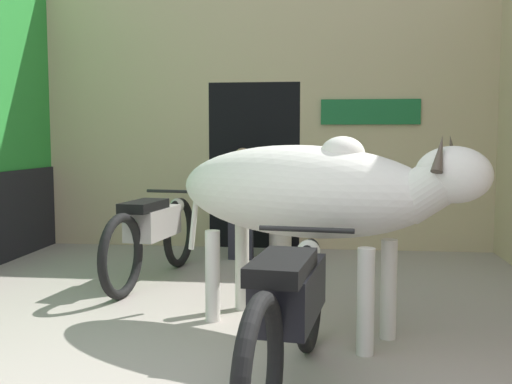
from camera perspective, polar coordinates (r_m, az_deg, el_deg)
name	(u,v)px	position (r m, az deg, el deg)	size (l,w,h in m)	color
wall_back_with_doorway	(263,124)	(7.52, 0.70, 6.49)	(5.44, 0.93, 3.53)	#C6B289
cow	(308,193)	(4.13, 4.94, -0.06)	(2.24, 1.52, 1.39)	silver
motorcycle_near	(290,307)	(3.20, 3.23, -10.93)	(0.58, 2.06, 0.82)	black
motorcycle_far	(153,232)	(5.73, -9.76, -3.75)	(0.58, 2.01, 0.83)	black
shopkeeper_seated	(242,200)	(6.76, -1.32, -0.80)	(0.39, 0.33, 1.24)	#282833
plastic_stool	(280,236)	(6.89, 2.33, -4.21)	(0.37, 0.37, 0.43)	beige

